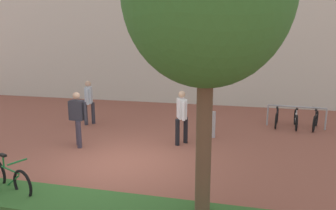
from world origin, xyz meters
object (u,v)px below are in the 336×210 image
at_px(bike_at_sign, 10,178).
at_px(person_suited_navy, 78,116).
at_px(person_casual_tan, 182,114).
at_px(person_shirt_blue, 89,100).
at_px(bollard_steel, 213,125).
at_px(bike_rack_cluster, 296,119).

relative_size(bike_at_sign, person_suited_navy, 0.92).
bearing_deg(person_casual_tan, bike_at_sign, -125.96).
bearing_deg(person_suited_navy, bike_at_sign, -88.44).
bearing_deg(bike_at_sign, person_shirt_blue, 99.89).
relative_size(bollard_steel, person_casual_tan, 0.52).
relative_size(bike_at_sign, bollard_steel, 1.76).
distance_m(bollard_steel, person_shirt_blue, 4.94).
relative_size(bike_rack_cluster, person_casual_tan, 1.22).
height_order(person_suited_navy, person_casual_tan, same).
xyz_separation_m(bike_at_sign, person_suited_navy, (-0.09, 3.15, 0.63)).
bearing_deg(bollard_steel, bike_at_sign, -127.63).
relative_size(bike_rack_cluster, person_shirt_blue, 1.22).
xyz_separation_m(bollard_steel, person_suited_navy, (-3.98, -1.90, 0.53)).
distance_m(person_casual_tan, person_shirt_blue, 4.25).
relative_size(person_suited_navy, person_shirt_blue, 1.00).
distance_m(bike_rack_cluster, person_suited_navy, 7.93).
bearing_deg(bike_rack_cluster, person_casual_tan, -142.88).
height_order(person_casual_tan, person_shirt_blue, same).
bearing_deg(bollard_steel, person_shirt_blue, 173.18).
bearing_deg(person_casual_tan, person_suited_navy, -162.55).
height_order(bike_at_sign, person_suited_navy, person_suited_navy).
bearing_deg(person_shirt_blue, person_suited_navy, -70.15).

